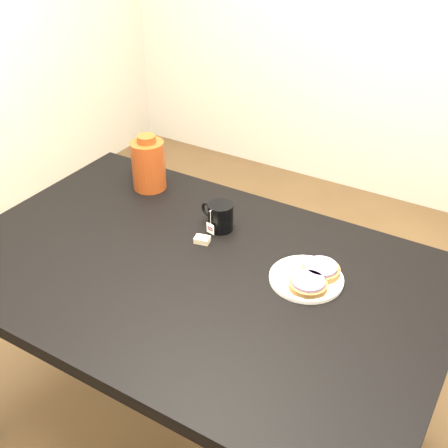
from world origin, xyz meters
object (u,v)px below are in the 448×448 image
Objects in this scene: mug at (220,216)px; bagel_package at (148,164)px; bagel_front at (308,284)px; teabag_pouch at (202,240)px; bagel_back at (321,269)px; plate at (306,278)px; table at (196,290)px.

bagel_package reaches higher than mug.
teabag_pouch is (-0.36, 0.05, -0.01)m from bagel_front.
bagel_front is at bearing -7.20° from teabag_pouch.
bagel_front is at bearing -93.26° from bagel_back.
teabag_pouch is (-0.37, -0.03, -0.01)m from bagel_back.
plate is at bearing -0.99° from teabag_pouch.
plate is 0.35m from mug.
table is 6.90× the size of plate.
bagel_front is 3.23× the size of teabag_pouch.
bagel_package is at bearing 175.78° from mug.
mug is 2.80× the size of teabag_pouch.
table is 0.33m from plate.
bagel_package is at bearing 167.38° from bagel_back.
mug is at bearing -15.75° from bagel_package.
teabag_pouch is at bearing 179.01° from plate.
table is 0.16m from teabag_pouch.
bagel_back reaches higher than table.
bagel_back is 3.21× the size of teabag_pouch.
table is 0.25m from mug.
bagel_back is (0.03, 0.04, 0.02)m from plate.
table is 0.34m from bagel_front.
bagel_package is at bearing 164.06° from plate.
teabag_pouch is at bearing 172.80° from bagel_front.
mug is 0.64× the size of bagel_package.
mug is at bearing 101.83° from table.
mug is (-0.36, 0.14, 0.02)m from bagel_front.
plate is at bearing -15.94° from bagel_package.
bagel_package is (-0.35, 0.10, 0.05)m from mug.
bagel_back is 0.37m from mug.
table is at bearing -66.64° from mug.
table is at bearing -159.27° from plate.
mug is 0.10m from teabag_pouch.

